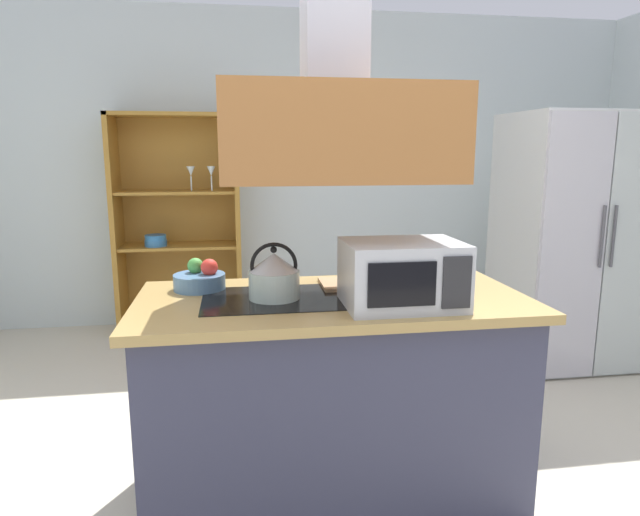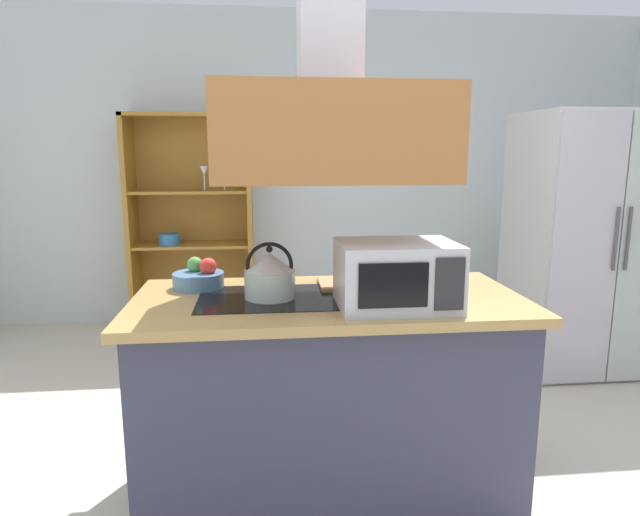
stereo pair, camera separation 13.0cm
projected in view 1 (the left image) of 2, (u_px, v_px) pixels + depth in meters
name	position (u px, v px, depth m)	size (l,w,h in m)	color
wall_back	(301.00, 170.00, 4.91)	(6.00, 0.12, 2.70)	silver
kitchen_island	(332.00, 394.00, 2.42)	(1.65, 0.80, 0.90)	#35364B
range_hood	(333.00, 103.00, 2.18)	(0.90, 0.70, 1.31)	#A16432
refrigerator	(570.00, 241.00, 3.89)	(0.90, 0.78, 1.77)	beige
dish_cabinet	(179.00, 236.00, 4.65)	(1.03, 0.40, 1.81)	#A4722A
kettle	(274.00, 276.00, 2.28)	(0.21, 0.21, 0.24)	#B1C2B6
cutting_board	(358.00, 284.00, 2.52)	(0.34, 0.24, 0.02)	tan
microwave	(402.00, 274.00, 2.17)	(0.46, 0.35, 0.26)	#B7BABF
fruit_bowl	(200.00, 279.00, 2.45)	(0.23, 0.23, 0.14)	#4C7299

